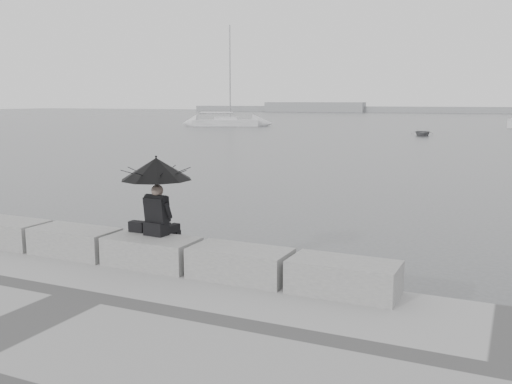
% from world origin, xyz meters
% --- Properties ---
extents(ground, '(360.00, 360.00, 0.00)m').
position_xyz_m(ground, '(0.00, 0.00, 0.00)').
color(ground, '#414346').
rests_on(ground, ground).
extents(stone_block_far_left, '(1.60, 0.80, 0.50)m').
position_xyz_m(stone_block_far_left, '(-3.40, -0.45, 0.75)').
color(stone_block_far_left, slate).
rests_on(stone_block_far_left, promenade).
extents(stone_block_left, '(1.60, 0.80, 0.50)m').
position_xyz_m(stone_block_left, '(-1.70, -0.45, 0.75)').
color(stone_block_left, slate).
rests_on(stone_block_left, promenade).
extents(stone_block_centre, '(1.60, 0.80, 0.50)m').
position_xyz_m(stone_block_centre, '(0.00, -0.45, 0.75)').
color(stone_block_centre, slate).
rests_on(stone_block_centre, promenade).
extents(stone_block_right, '(1.60, 0.80, 0.50)m').
position_xyz_m(stone_block_right, '(1.70, -0.45, 0.75)').
color(stone_block_right, slate).
rests_on(stone_block_right, promenade).
extents(stone_block_far_right, '(1.60, 0.80, 0.50)m').
position_xyz_m(stone_block_far_right, '(3.40, -0.45, 0.75)').
color(stone_block_far_right, slate).
rests_on(stone_block_far_right, promenade).
extents(seated_person, '(1.24, 1.24, 1.39)m').
position_xyz_m(seated_person, '(-0.03, -0.22, 2.02)').
color(seated_person, black).
rests_on(seated_person, stone_block_centre).
extents(bag, '(0.30, 0.17, 0.19)m').
position_xyz_m(bag, '(-0.48, -0.18, 1.10)').
color(bag, black).
rests_on(bag, stone_block_centre).
extents(distant_landmass, '(180.00, 8.00, 2.80)m').
position_xyz_m(distant_landmass, '(-8.14, 154.51, 0.90)').
color(distant_landmass, gray).
rests_on(distant_landmass, ground).
extents(sailboat_left, '(8.83, 5.29, 12.90)m').
position_xyz_m(sailboat_left, '(-29.41, 58.01, 0.51)').
color(sailboat_left, white).
rests_on(sailboat_left, ground).
extents(dinghy, '(3.35, 1.88, 0.54)m').
position_xyz_m(dinghy, '(-2.90, 47.79, 0.27)').
color(dinghy, gray).
rests_on(dinghy, ground).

